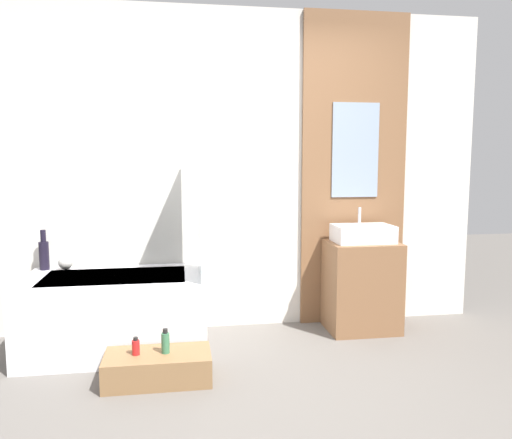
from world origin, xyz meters
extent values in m
plane|color=#605B56|center=(0.00, 0.00, 0.00)|extent=(12.00, 12.00, 0.00)
cube|color=silver|center=(0.00, 1.58, 1.30)|extent=(4.20, 0.06, 2.60)
cube|color=brown|center=(1.02, 1.53, 1.30)|extent=(0.90, 0.03, 2.60)
cube|color=#8C9EB2|center=(1.02, 1.51, 1.47)|extent=(0.40, 0.01, 0.78)
cube|color=white|center=(-0.91, 1.15, 0.28)|extent=(1.29, 0.77, 0.56)
cube|color=silver|center=(-0.91, 1.15, 0.55)|extent=(1.01, 0.54, 0.01)
cube|color=silver|center=(-0.30, 1.08, 1.08)|extent=(0.01, 0.60, 1.05)
cube|color=olive|center=(-0.59, 0.56, 0.09)|extent=(0.67, 0.34, 0.18)
cube|color=brown|center=(1.02, 1.29, 0.37)|extent=(0.56, 0.44, 0.73)
cube|color=white|center=(1.02, 1.29, 0.80)|extent=(0.47, 0.31, 0.14)
cylinder|color=silver|center=(1.02, 1.38, 0.94)|extent=(0.02, 0.02, 0.14)
cylinder|color=black|center=(-1.47, 1.44, 0.66)|extent=(0.07, 0.07, 0.22)
cylinder|color=black|center=(-1.47, 1.44, 0.82)|extent=(0.04, 0.04, 0.09)
sphere|color=silver|center=(-1.31, 1.42, 0.61)|extent=(0.11, 0.11, 0.11)
cylinder|color=red|center=(-0.73, 0.56, 0.23)|extent=(0.05, 0.05, 0.09)
cylinder|color=black|center=(-0.73, 0.56, 0.28)|extent=(0.03, 0.03, 0.02)
cylinder|color=#38704C|center=(-0.54, 0.56, 0.25)|extent=(0.05, 0.05, 0.13)
cylinder|color=black|center=(-0.54, 0.56, 0.33)|extent=(0.03, 0.03, 0.03)
camera|label=1|loc=(-0.44, -2.52, 1.40)|focal=35.00mm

